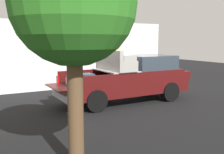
{
  "coord_description": "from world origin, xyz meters",
  "views": [
    {
      "loc": [
        -5.74,
        -9.27,
        2.6
      ],
      "look_at": [
        -0.6,
        0.0,
        1.1
      ],
      "focal_mm": 41.8,
      "sensor_mm": 36.0,
      "label": 1
    }
  ],
  "objects": [
    {
      "name": "tree_background",
      "position": [
        -3.94,
        -4.54,
        3.26
      ],
      "size": [
        2.4,
        2.4,
        4.5
      ],
      "color": "brown",
      "rests_on": "ground_plane"
    },
    {
      "name": "trash_can",
      "position": [
        4.37,
        2.98,
        0.5
      ],
      "size": [
        0.6,
        0.6,
        0.98
      ],
      "color": "#2D2D33",
      "rests_on": "ground_plane"
    },
    {
      "name": "ground_plane",
      "position": [
        0.0,
        0.0,
        0.0
      ],
      "size": [
        40.0,
        40.0,
        0.0
      ],
      "primitive_type": "plane",
      "color": "black"
    },
    {
      "name": "pickup_truck",
      "position": [
        0.39,
        -0.0,
        0.99
      ],
      "size": [
        6.05,
        2.07,
        2.23
      ],
      "color": "#470F0F",
      "rests_on": "ground_plane"
    },
    {
      "name": "building_facade",
      "position": [
        -0.37,
        4.26,
        1.8
      ],
      "size": [
        10.86,
        0.36,
        3.61
      ],
      "primitive_type": "cube",
      "color": "white",
      "rests_on": "ground_plane"
    }
  ]
}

